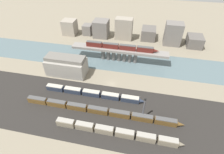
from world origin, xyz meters
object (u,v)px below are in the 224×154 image
(train_on_bridge, at_px, (121,47))
(signal_tower, at_px, (144,109))
(train_yard_mid, at_px, (100,111))
(warehouse_building, at_px, (66,66))
(train_yard_near, at_px, (117,132))
(train_yard_far, at_px, (94,94))

(train_on_bridge, height_order, signal_tower, signal_tower)
(train_on_bridge, xyz_separation_m, signal_tower, (20.62, -50.90, -4.90))
(train_yard_mid, xyz_separation_m, warehouse_building, (-31.26, 29.29, 4.67))
(train_yard_near, height_order, train_yard_far, train_yard_near)
(train_yard_far, distance_m, warehouse_building, 30.06)
(train_yard_near, bearing_deg, train_yard_far, 128.53)
(train_yard_mid, relative_size, signal_tower, 5.95)
(train_on_bridge, distance_m, warehouse_building, 41.03)
(train_yard_near, relative_size, signal_tower, 4.29)
(train_yard_mid, xyz_separation_m, train_yard_far, (-7.19, 11.93, -0.12))
(train_on_bridge, bearing_deg, warehouse_building, -145.28)
(train_yard_far, bearing_deg, train_yard_near, -51.47)
(train_yard_near, height_order, warehouse_building, warehouse_building)
(train_on_bridge, height_order, train_yard_far, train_on_bridge)
(train_on_bridge, xyz_separation_m, train_yard_far, (-9.34, -40.51, -10.36))
(train_on_bridge, relative_size, train_yard_near, 0.86)
(train_yard_mid, bearing_deg, train_on_bridge, 87.65)
(train_yard_near, height_order, signal_tower, signal_tower)
(train_yard_far, bearing_deg, train_on_bridge, 77.02)
(warehouse_building, bearing_deg, train_yard_far, -35.79)
(train_on_bridge, height_order, train_yard_mid, train_on_bridge)
(train_yard_near, height_order, train_yard_mid, train_yard_near)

